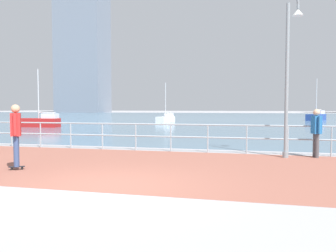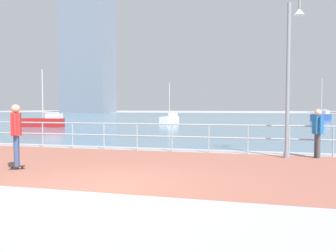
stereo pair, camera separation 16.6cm
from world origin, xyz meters
TOP-DOWN VIEW (x-y plane):
  - ground at (0.00, 40.00)m, footprint 220.00×220.00m
  - brick_paving at (0.00, 2.65)m, footprint 28.00×6.47m
  - harbor_water at (0.00, 50.88)m, footprint 180.00×88.00m
  - waterfront_railing at (0.00, 5.88)m, footprint 25.25×0.06m
  - lamppost at (4.18, 5.40)m, footprint 0.62×0.69m
  - skateboarder at (-3.12, 1.17)m, footprint 0.40×0.51m
  - bystander at (5.06, 5.53)m, footprint 0.32×0.55m
  - sailboat_ivory at (-6.29, 29.60)m, footprint 1.47×3.20m
  - sailboat_red at (10.71, 40.43)m, footprint 2.92×3.84m
  - sailboat_gray at (-14.44, 18.79)m, footprint 3.53×1.29m
  - tower_glass at (-50.81, 95.21)m, footprint 15.25×10.28m

SIDE VIEW (x-z plane):
  - ground at x=0.00m, z-range 0.00..0.00m
  - harbor_water at x=0.00m, z-range 0.00..0.00m
  - brick_paving at x=0.00m, z-range 0.00..0.01m
  - sailboat_ivory at x=-6.29m, z-range -1.75..2.58m
  - sailboat_gray at x=-14.44m, z-range -1.97..2.90m
  - sailboat_red at x=10.71m, z-range -2.14..3.15m
  - waterfront_railing at x=0.00m, z-range 0.20..1.26m
  - bystander at x=5.06m, z-range 0.14..1.76m
  - skateboarder at x=-3.12m, z-range 0.18..1.93m
  - lamppost at x=4.18m, z-range 0.30..5.96m
  - tower_glass at x=-50.81m, z-range -0.83..38.80m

